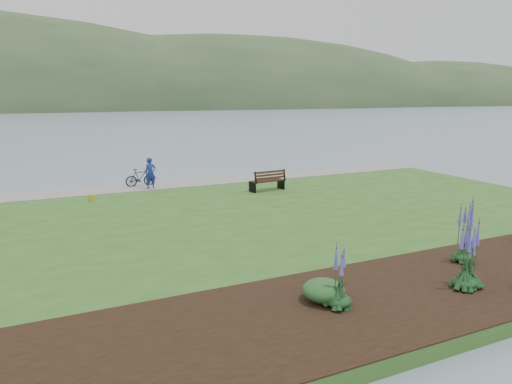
# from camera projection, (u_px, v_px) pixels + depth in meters

# --- Properties ---
(ground) EXTENTS (600.00, 600.00, 0.00)m
(ground) POSITION_uv_depth(u_px,v_px,m) (209.00, 222.00, 19.72)
(ground) COLOR slate
(ground) RESTS_ON ground
(lawn) EXTENTS (34.00, 20.00, 0.40)m
(lawn) POSITION_uv_depth(u_px,v_px,m) (226.00, 230.00, 17.90)
(lawn) COLOR #2F5C20
(lawn) RESTS_ON ground
(shoreline_path) EXTENTS (34.00, 2.20, 0.03)m
(shoreline_path) POSITION_uv_depth(u_px,v_px,m) (169.00, 185.00, 25.76)
(shoreline_path) COLOR gray
(shoreline_path) RESTS_ON lawn
(garden_bed) EXTENTS (24.00, 4.40, 0.04)m
(garden_bed) POSITION_uv_depth(u_px,v_px,m) (436.00, 285.00, 12.15)
(garden_bed) COLOR black
(garden_bed) RESTS_ON lawn
(far_hillside) EXTENTS (580.00, 80.00, 38.00)m
(far_hillside) POSITION_uv_depth(u_px,v_px,m) (116.00, 109.00, 178.92)
(far_hillside) COLOR #324E2B
(far_hillside) RESTS_ON ground
(park_bench) EXTENTS (1.92, 0.94, 1.15)m
(park_bench) POSITION_uv_depth(u_px,v_px,m) (268.00, 180.00, 24.11)
(park_bench) COLOR black
(park_bench) RESTS_ON lawn
(person) EXTENTS (0.82, 0.64, 1.99)m
(person) POSITION_uv_depth(u_px,v_px,m) (150.00, 171.00, 24.47)
(person) COLOR navy
(person) RESTS_ON lawn
(bicycle_b) EXTENTS (0.61, 1.67, 0.98)m
(bicycle_b) POSITION_uv_depth(u_px,v_px,m) (140.00, 178.00, 25.30)
(bicycle_b) COLOR black
(bicycle_b) RESTS_ON lawn
(pannier) EXTENTS (0.23, 0.32, 0.31)m
(pannier) POSITION_uv_depth(u_px,v_px,m) (92.00, 198.00, 21.84)
(pannier) COLOR gold
(pannier) RESTS_ON lawn
(echium_0) EXTENTS (0.62, 0.62, 1.91)m
(echium_0) POSITION_uv_depth(u_px,v_px,m) (470.00, 260.00, 11.90)
(echium_0) COLOR #133619
(echium_0) RESTS_ON garden_bed
(echium_1) EXTENTS (0.62, 0.62, 2.15)m
(echium_1) POSITION_uv_depth(u_px,v_px,m) (466.00, 232.00, 13.60)
(echium_1) COLOR #133619
(echium_1) RESTS_ON garden_bed
(echium_4) EXTENTS (0.62, 0.62, 1.75)m
(echium_4) POSITION_uv_depth(u_px,v_px,m) (339.00, 281.00, 10.73)
(echium_4) COLOR #133619
(echium_4) RESTS_ON garden_bed
(echium_5) EXTENTS (0.62, 0.62, 1.84)m
(echium_5) POSITION_uv_depth(u_px,v_px,m) (466.00, 262.00, 11.75)
(echium_5) COLOR #133619
(echium_5) RESTS_ON garden_bed
(shrub_0) EXTENTS (1.04, 1.04, 0.52)m
(shrub_0) POSITION_uv_depth(u_px,v_px,m) (323.00, 290.00, 11.14)
(shrub_0) COLOR #1E4C21
(shrub_0) RESTS_ON garden_bed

